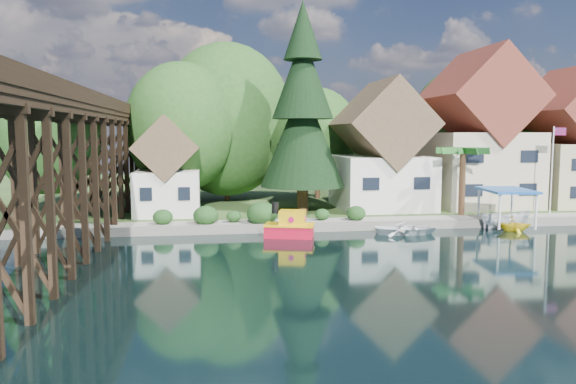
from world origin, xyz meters
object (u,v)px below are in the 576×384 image
house_right (574,146)px  tugboat (290,227)px  shed (167,173)px  boat_white_a (406,228)px  house_center (478,139)px  conifer (303,111)px  palm_tree (463,153)px  boat_yellow (514,223)px  boat_canopy (506,212)px  trestle_bridge (72,159)px  house_left (382,154)px  flagpole (554,161)px

house_right → tugboat: house_right is taller
shed → boat_white_a: (16.72, -8.33, -3.39)m
shed → tugboat: bearing=-44.2°
boat_white_a → house_center: bearing=-35.6°
shed → conifer: size_ratio=0.46×
palm_tree → boat_yellow: (1.84, -4.48, -4.81)m
tugboat → conifer: bearing=75.0°
house_right → tugboat: bearing=-160.2°
boat_white_a → boat_canopy: size_ratio=0.87×
house_right → conifer: (-25.10, -1.27, 2.93)m
boat_canopy → house_right: bearing=37.8°
trestle_bridge → house_center: house_center is taller
house_left → boat_canopy: (6.63, -8.83, -3.88)m
trestle_bridge → boat_white_a: 22.29m
house_center → boat_canopy: bearing=-104.3°
house_center → boat_white_a: size_ratio=3.26×
shed → palm_tree: shed is taller
boat_yellow → house_right: bearing=-34.2°
trestle_bridge → house_left: 25.42m
shed → flagpole: shed is taller
house_right → boat_white_a: size_ratio=2.93×
house_left → tugboat: size_ratio=2.99×
flagpole → tugboat: 22.03m
palm_tree → boat_yellow: palm_tree is taller
house_left → boat_canopy: size_ratio=2.26×
trestle_bridge → flagpole: size_ratio=6.33×
boat_canopy → trestle_bridge: bearing=-176.1°
house_center → shed: bearing=-175.8°
boat_yellow → boat_white_a: bearing=104.6°
house_center → tugboat: (-18.41, -10.37, -5.70)m
trestle_bridge → boat_white_a: (21.72, 1.00, -4.91)m
house_left → flagpole: size_ratio=1.58×
house_right → boat_canopy: bearing=-142.2°
trestle_bridge → shed: bearing=61.8°
shed → boat_white_a: shed is taller
boat_yellow → shed: bearing=86.0°
house_right → tugboat: 29.57m
trestle_bridge → flagpole: bearing=7.5°
house_center → house_left: bearing=-176.8°
boat_white_a → boat_yellow: bearing=-80.9°
trestle_bridge → house_center: 33.96m
boat_white_a → boat_yellow: size_ratio=1.80×
flagpole → boat_white_a: 14.37m
conifer → palm_tree: size_ratio=3.01×
boat_canopy → boat_white_a: bearing=-172.8°
conifer → boat_canopy: conifer is taller
boat_white_a → boat_canopy: 8.01m
house_center → house_right: bearing=-3.2°
boat_white_a → boat_canopy: (7.91, 1.01, 0.81)m
conifer → boat_yellow: size_ratio=7.21×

